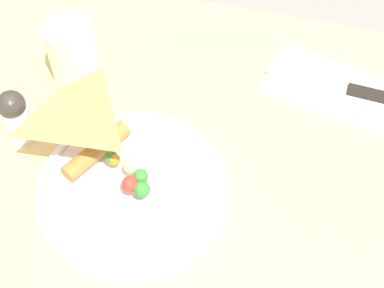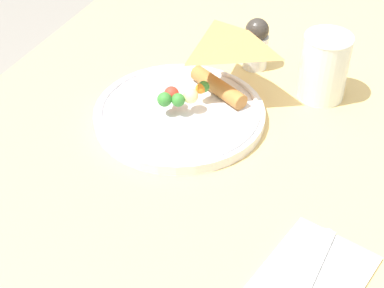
{
  "view_description": "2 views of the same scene",
  "coord_description": "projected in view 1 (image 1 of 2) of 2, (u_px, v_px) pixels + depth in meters",
  "views": [
    {
      "loc": [
        -0.07,
        0.4,
        1.39
      ],
      "look_at": [
        0.04,
        -0.03,
        0.78
      ],
      "focal_mm": 55.0,
      "sensor_mm": 36.0,
      "label": 1
    },
    {
      "loc": [
        -0.53,
        -0.26,
        1.25
      ],
      "look_at": [
        -0.02,
        -0.03,
        0.79
      ],
      "focal_mm": 55.0,
      "sensor_mm": 36.0,
      "label": 2
    }
  ],
  "objects": [
    {
      "name": "pepper_shaker",
      "position": [
        16.0,
        116.0,
        0.79
      ],
      "size": [
        0.04,
        0.04,
        0.09
      ],
      "color": "white",
      "rests_on": "dining_table"
    },
    {
      "name": "plate_pizza",
      "position": [
        131.0,
        187.0,
        0.76
      ],
      "size": [
        0.25,
        0.25,
        0.05
      ],
      "color": "white",
      "rests_on": "dining_table"
    },
    {
      "name": "napkin_folded",
      "position": [
        331.0,
        87.0,
        0.87
      ],
      "size": [
        0.21,
        0.14,
        0.0
      ],
      "rotation": [
        0.0,
        0.0,
        -0.23
      ],
      "color": "white",
      "rests_on": "dining_table"
    },
    {
      "name": "dining_table",
      "position": [
        210.0,
        225.0,
        0.86
      ],
      "size": [
        1.25,
        0.7,
        0.73
      ],
      "color": "#DBB770",
      "rests_on": "ground_plane"
    },
    {
      "name": "milk_glass",
      "position": [
        74.0,
        56.0,
        0.85
      ],
      "size": [
        0.07,
        0.07,
        0.1
      ],
      "color": "white",
      "rests_on": "dining_table"
    },
    {
      "name": "butter_knife",
      "position": [
        338.0,
        87.0,
        0.87
      ],
      "size": [
        0.2,
        0.03,
        0.01
      ],
      "rotation": [
        0.0,
        0.0,
        -0.07
      ],
      "color": "black",
      "rests_on": "napkin_folded"
    }
  ]
}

